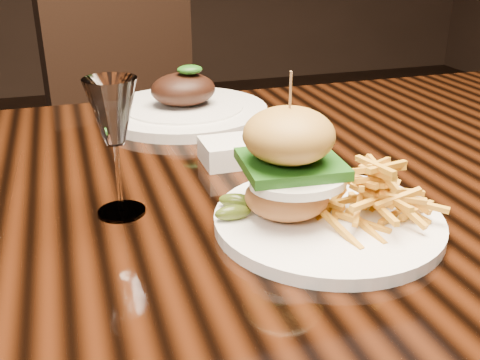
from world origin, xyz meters
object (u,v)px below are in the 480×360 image
object	(u,v)px
dining_table	(252,221)
wine_glass	(113,117)
burger_plate	(327,189)
far_dish	(184,107)
chair_far	(144,129)

from	to	relation	value
dining_table	wine_glass	size ratio (longest dim) A/B	9.54
dining_table	burger_plate	size ratio (longest dim) A/B	6.01
burger_plate	far_dish	size ratio (longest dim) A/B	0.85
dining_table	burger_plate	bearing A→B (deg)	-80.11
burger_plate	dining_table	bearing A→B (deg)	116.39
burger_plate	chair_far	bearing A→B (deg)	109.95
burger_plate	wine_glass	world-z (taller)	burger_plate
dining_table	chair_far	bearing A→B (deg)	92.16
burger_plate	wine_glass	size ratio (longest dim) A/B	1.59
wine_glass	chair_far	xyz separation A→B (m)	(0.16, 0.95, -0.33)
dining_table	chair_far	distance (m)	0.90
burger_plate	far_dish	world-z (taller)	burger_plate
dining_table	chair_far	size ratio (longest dim) A/B	1.68
wine_glass	chair_far	distance (m)	1.02
far_dish	chair_far	bearing A→B (deg)	90.10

